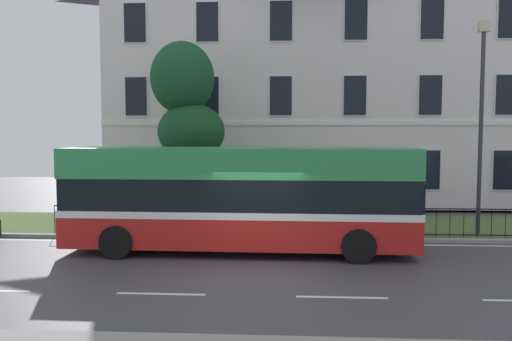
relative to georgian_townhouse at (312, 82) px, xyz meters
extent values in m
cube|color=#444047|center=(-2.17, -15.55, -6.43)|extent=(60.00, 56.00, 0.06)
cube|color=silver|center=(-2.17, -11.90, -6.39)|extent=(54.00, 0.14, 0.01)
cube|color=silver|center=(-4.17, -17.35, -6.39)|extent=(2.00, 0.12, 0.01)
cube|color=silver|center=(-0.17, -17.35, -6.39)|extent=(2.00, 0.12, 0.01)
cube|color=#9E9E99|center=(-2.17, -11.43, -6.34)|extent=(57.00, 0.24, 0.12)
cube|color=#4E6734|center=(-2.17, -9.01, -6.34)|extent=(57.00, 4.60, 0.12)
cube|color=white|center=(0.00, 0.01, -0.87)|extent=(19.95, 10.04, 10.82)
cube|color=white|center=(0.00, -5.05, -2.35)|extent=(19.95, 0.06, 0.20)
cube|color=#2D333D|center=(0.00, -5.06, -5.18)|extent=(1.10, 0.06, 2.20)
cube|color=white|center=(-8.31, -5.06, -4.44)|extent=(1.09, 0.04, 1.85)
cube|color=black|center=(-8.31, -5.08, -4.44)|extent=(0.99, 0.03, 1.75)
cube|color=white|center=(-4.99, -5.06, -4.44)|extent=(1.09, 0.04, 1.85)
cube|color=black|center=(-4.99, -5.08, -4.44)|extent=(0.99, 0.03, 1.75)
cube|color=white|center=(-1.66, -5.06, -4.44)|extent=(1.09, 0.04, 1.85)
cube|color=black|center=(-1.66, -5.08, -4.44)|extent=(0.99, 0.03, 1.75)
cube|color=white|center=(1.66, -5.06, -4.44)|extent=(1.09, 0.04, 1.85)
cube|color=black|center=(1.66, -5.08, -4.44)|extent=(0.99, 0.03, 1.75)
cube|color=white|center=(4.99, -5.06, -4.44)|extent=(1.09, 0.04, 1.85)
cube|color=black|center=(4.99, -5.08, -4.44)|extent=(0.99, 0.03, 1.75)
cube|color=white|center=(8.31, -5.06, -4.44)|extent=(1.09, 0.04, 1.85)
cube|color=black|center=(8.31, -5.08, -4.44)|extent=(0.99, 0.03, 1.75)
cube|color=white|center=(-8.31, -5.06, -1.12)|extent=(1.09, 0.04, 1.85)
cube|color=black|center=(-8.31, -5.08, -1.12)|extent=(0.99, 0.03, 1.75)
cube|color=white|center=(-4.99, -5.06, -1.12)|extent=(1.09, 0.04, 1.85)
cube|color=black|center=(-4.99, -5.08, -1.12)|extent=(0.99, 0.03, 1.75)
cube|color=white|center=(-1.66, -5.06, -1.12)|extent=(1.09, 0.04, 1.85)
cube|color=black|center=(-1.66, -5.08, -1.12)|extent=(0.99, 0.03, 1.75)
cube|color=white|center=(1.66, -5.06, -1.12)|extent=(1.09, 0.04, 1.85)
cube|color=black|center=(1.66, -5.08, -1.12)|extent=(0.99, 0.03, 1.75)
cube|color=white|center=(4.99, -5.06, -1.12)|extent=(1.09, 0.04, 1.85)
cube|color=black|center=(4.99, -5.08, -1.12)|extent=(0.99, 0.03, 1.75)
cube|color=white|center=(8.31, -5.06, -1.12)|extent=(1.09, 0.04, 1.85)
cube|color=black|center=(8.31, -5.08, -1.12)|extent=(0.99, 0.03, 1.75)
cube|color=white|center=(-8.31, -5.06, 2.21)|extent=(1.09, 0.04, 1.85)
cube|color=black|center=(-8.31, -5.08, 2.21)|extent=(0.99, 0.03, 1.75)
cube|color=white|center=(-4.99, -5.06, 2.21)|extent=(1.09, 0.04, 1.85)
cube|color=black|center=(-4.99, -5.08, 2.21)|extent=(0.99, 0.03, 1.75)
cube|color=white|center=(-1.66, -5.06, 2.21)|extent=(1.09, 0.04, 1.85)
cube|color=black|center=(-1.66, -5.08, 2.21)|extent=(0.99, 0.03, 1.75)
cube|color=white|center=(1.66, -5.06, 2.21)|extent=(1.09, 0.04, 1.85)
cube|color=black|center=(1.66, -5.08, 2.21)|extent=(0.99, 0.03, 1.75)
cube|color=white|center=(4.99, -5.06, 2.21)|extent=(1.09, 0.04, 1.85)
cube|color=black|center=(4.99, -5.08, 2.21)|extent=(0.99, 0.03, 1.75)
cube|color=white|center=(8.31, -5.06, 2.21)|extent=(1.09, 0.04, 1.85)
cube|color=black|center=(8.31, -5.08, 2.21)|extent=(0.99, 0.03, 1.75)
cube|color=black|center=(0.00, -11.15, -5.33)|extent=(18.93, 0.04, 0.04)
cube|color=black|center=(0.00, -11.15, -6.20)|extent=(18.93, 0.04, 0.04)
cylinder|color=black|center=(-9.47, -11.15, -5.80)|extent=(0.02, 0.02, 0.95)
cylinder|color=black|center=(-9.02, -11.15, -5.80)|extent=(0.02, 0.02, 0.95)
cylinder|color=black|center=(-8.57, -11.15, -5.80)|extent=(0.02, 0.02, 0.95)
cylinder|color=black|center=(-8.11, -11.15, -5.80)|extent=(0.02, 0.02, 0.95)
cylinder|color=black|center=(-7.66, -11.15, -5.80)|extent=(0.02, 0.02, 0.95)
cylinder|color=black|center=(-7.21, -11.15, -5.80)|extent=(0.02, 0.02, 0.95)
cylinder|color=black|center=(-6.76, -11.15, -5.80)|extent=(0.02, 0.02, 0.95)
cylinder|color=black|center=(-6.31, -11.15, -5.80)|extent=(0.02, 0.02, 0.95)
cylinder|color=black|center=(-5.86, -11.15, -5.80)|extent=(0.02, 0.02, 0.95)
cylinder|color=black|center=(-5.41, -11.15, -5.80)|extent=(0.02, 0.02, 0.95)
cylinder|color=black|center=(-4.96, -11.15, -5.80)|extent=(0.02, 0.02, 0.95)
cylinder|color=black|center=(-4.51, -11.15, -5.80)|extent=(0.02, 0.02, 0.95)
cylinder|color=black|center=(-4.06, -11.15, -5.80)|extent=(0.02, 0.02, 0.95)
cylinder|color=black|center=(-3.61, -11.15, -5.80)|extent=(0.02, 0.02, 0.95)
cylinder|color=black|center=(-3.16, -11.15, -5.80)|extent=(0.02, 0.02, 0.95)
cylinder|color=black|center=(-2.70, -11.15, -5.80)|extent=(0.02, 0.02, 0.95)
cylinder|color=black|center=(-2.25, -11.15, -5.80)|extent=(0.02, 0.02, 0.95)
cylinder|color=black|center=(-1.80, -11.15, -5.80)|extent=(0.02, 0.02, 0.95)
cylinder|color=black|center=(-1.35, -11.15, -5.80)|extent=(0.02, 0.02, 0.95)
cylinder|color=black|center=(-0.90, -11.15, -5.80)|extent=(0.02, 0.02, 0.95)
cylinder|color=black|center=(-0.45, -11.15, -5.80)|extent=(0.02, 0.02, 0.95)
cylinder|color=black|center=(0.00, -11.15, -5.80)|extent=(0.02, 0.02, 0.95)
cylinder|color=black|center=(0.45, -11.15, -5.80)|extent=(0.02, 0.02, 0.95)
cylinder|color=black|center=(0.90, -11.15, -5.80)|extent=(0.02, 0.02, 0.95)
cylinder|color=black|center=(1.35, -11.15, -5.80)|extent=(0.02, 0.02, 0.95)
cylinder|color=black|center=(1.80, -11.15, -5.80)|extent=(0.02, 0.02, 0.95)
cylinder|color=black|center=(2.25, -11.15, -5.80)|extent=(0.02, 0.02, 0.95)
cylinder|color=black|center=(2.70, -11.15, -5.80)|extent=(0.02, 0.02, 0.95)
cylinder|color=black|center=(3.16, -11.15, -5.80)|extent=(0.02, 0.02, 0.95)
cylinder|color=black|center=(3.61, -11.15, -5.80)|extent=(0.02, 0.02, 0.95)
cylinder|color=black|center=(4.06, -11.15, -5.80)|extent=(0.02, 0.02, 0.95)
cylinder|color=black|center=(4.51, -11.15, -5.80)|extent=(0.02, 0.02, 0.95)
cylinder|color=black|center=(4.96, -11.15, -5.80)|extent=(0.02, 0.02, 0.95)
cylinder|color=black|center=(5.41, -11.15, -5.80)|extent=(0.02, 0.02, 0.95)
cylinder|color=black|center=(5.86, -11.15, -5.80)|extent=(0.02, 0.02, 0.95)
cylinder|color=#423328|center=(-5.42, -8.14, -5.28)|extent=(0.44, 0.44, 1.99)
ellipsoid|color=#1B432F|center=(-5.52, -8.14, -4.88)|extent=(3.19, 3.19, 2.27)
ellipsoid|color=#194826|center=(-5.20, -8.04, -2.74)|extent=(2.68, 2.68, 2.27)
ellipsoid|color=#194A2C|center=(-5.56, -7.98, -0.61)|extent=(2.55, 2.55, 2.89)
cube|color=red|center=(-2.80, -13.15, -5.62)|extent=(10.37, 2.54, 1.04)
cube|color=white|center=(-2.80, -13.15, -5.14)|extent=(10.39, 2.56, 0.20)
cube|color=black|center=(-2.80, -13.15, -4.61)|extent=(10.29, 2.50, 0.98)
cube|color=#2E8D4E|center=(-2.80, -13.15, -3.68)|extent=(10.37, 2.54, 0.87)
cube|color=black|center=(2.39, -13.24, -4.66)|extent=(0.09, 1.99, 0.90)
cube|color=black|center=(2.39, -13.24, -3.73)|extent=(0.09, 1.71, 0.55)
cylinder|color=silver|center=(2.40, -12.48, -5.92)|extent=(0.04, 0.20, 0.20)
cylinder|color=silver|center=(2.38, -14.00, -5.92)|extent=(0.04, 0.20, 0.20)
cylinder|color=black|center=(0.63, -12.07, -5.92)|extent=(0.96, 0.32, 0.96)
cylinder|color=black|center=(0.60, -14.34, -5.92)|extent=(0.96, 0.32, 0.96)
cylinder|color=black|center=(-6.19, -11.96, -5.92)|extent=(0.96, 0.32, 0.96)
cylinder|color=black|center=(-6.23, -14.23, -5.92)|extent=(0.96, 0.32, 0.96)
cylinder|color=#333338|center=(5.20, -10.51, -2.85)|extent=(0.14, 0.14, 6.85)
cube|color=beige|center=(5.20, -10.51, 0.76)|extent=(0.36, 0.24, 0.36)
cylinder|color=#23472D|center=(0.23, -10.70, -5.80)|extent=(0.50, 0.50, 0.95)
ellipsoid|color=black|center=(0.23, -10.70, -5.24)|extent=(0.51, 0.51, 0.18)
camera|label=1|loc=(-1.40, -28.33, -2.84)|focal=35.82mm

